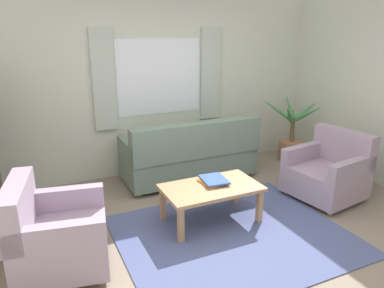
# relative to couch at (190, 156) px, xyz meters

# --- Properties ---
(ground_plane) EXTENTS (6.24, 6.24, 0.00)m
(ground_plane) POSITION_rel_couch_xyz_m (-0.23, -1.60, -0.37)
(ground_plane) COLOR gray
(wall_back) EXTENTS (5.32, 0.12, 2.60)m
(wall_back) POSITION_rel_couch_xyz_m (-0.23, 0.66, 0.93)
(wall_back) COLOR beige
(wall_back) RESTS_ON ground_plane
(window_with_curtains) EXTENTS (1.98, 0.07, 1.40)m
(window_with_curtains) POSITION_rel_couch_xyz_m (-0.23, 0.57, 1.08)
(window_with_curtains) COLOR white
(area_rug) EXTENTS (2.39, 1.98, 0.01)m
(area_rug) POSITION_rel_couch_xyz_m (-0.23, -1.60, -0.36)
(area_rug) COLOR #4C5684
(area_rug) RESTS_ON ground_plane
(couch) EXTENTS (1.90, 0.82, 0.92)m
(couch) POSITION_rel_couch_xyz_m (0.00, 0.00, 0.00)
(couch) COLOR slate
(couch) RESTS_ON ground_plane
(armchair_left) EXTENTS (0.96, 0.97, 0.88)m
(armchair_left) POSITION_rel_couch_xyz_m (-2.00, -1.37, -0.01)
(armchair_left) COLOR #998499
(armchair_left) RESTS_ON ground_plane
(armchair_right) EXTENTS (0.94, 0.95, 0.88)m
(armchair_right) POSITION_rel_couch_xyz_m (1.39, -1.29, -0.01)
(armchair_right) COLOR #998499
(armchair_right) RESTS_ON ground_plane
(coffee_table) EXTENTS (1.10, 0.64, 0.44)m
(coffee_table) POSITION_rel_couch_xyz_m (-0.30, -1.21, 0.01)
(coffee_table) COLOR #A87F56
(coffee_table) RESTS_ON ground_plane
(book_stack_on_table) EXTENTS (0.31, 0.36, 0.04)m
(book_stack_on_table) POSITION_rel_couch_xyz_m (-0.22, -1.13, 0.10)
(book_stack_on_table) COLOR orange
(book_stack_on_table) RESTS_ON coffee_table
(potted_plant) EXTENTS (0.92, 0.94, 1.08)m
(potted_plant) POSITION_rel_couch_xyz_m (1.89, 0.06, 0.02)
(potted_plant) COLOR #9E6B4C
(potted_plant) RESTS_ON ground_plane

